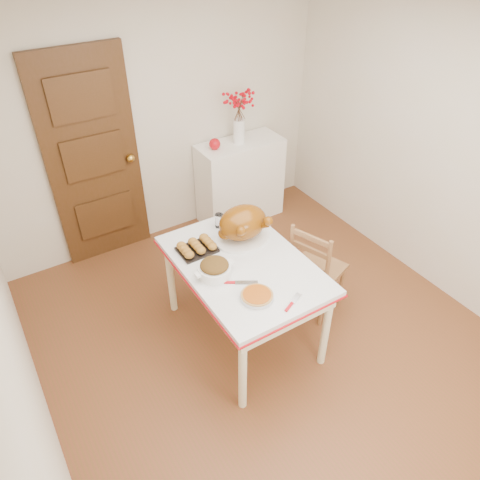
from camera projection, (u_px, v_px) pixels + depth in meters
floor at (273, 344)px, 3.86m from camera, size 3.50×4.00×0.00m
ceiling at (294, 21)px, 2.35m from camera, size 3.50×4.00×0.00m
wall_back at (159, 122)px, 4.46m from camera, size 3.50×0.00×2.50m
wall_left at (5, 325)px, 2.36m from camera, size 0.00×4.00×2.50m
wall_right at (450, 159)px, 3.84m from camera, size 0.00×4.00×2.50m
door_back at (94, 162)px, 4.27m from camera, size 0.85×0.06×2.06m
sideboard at (240, 181)px, 5.12m from camera, size 0.93×0.41×0.93m
kitchen_table at (243, 300)px, 3.71m from camera, size 0.91×1.33×0.79m
chair_oak at (317, 267)px, 3.95m from camera, size 0.52×0.52×0.91m
berry_vase at (239, 119)px, 4.67m from camera, size 0.27×0.27×0.53m
apple at (215, 144)px, 4.67m from camera, size 0.12×0.12×0.12m
turkey_platter at (243, 224)px, 3.62m from camera, size 0.52×0.44×0.29m
pumpkin_pie at (257, 295)px, 3.15m from camera, size 0.24×0.24×0.05m
stuffing_dish at (215, 268)px, 3.33m from camera, size 0.33×0.27×0.12m
rolls_tray at (197, 247)px, 3.56m from camera, size 0.29×0.23×0.08m
pie_server at (293, 302)px, 3.13m from camera, size 0.21×0.14×0.01m
carving_knife at (240, 282)px, 3.29m from camera, size 0.25×0.19×0.01m
drinking_glass at (219, 220)px, 3.81m from camera, size 0.08×0.08×0.12m
shaker_pair at (238, 215)px, 3.90m from camera, size 0.11×0.07×0.10m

